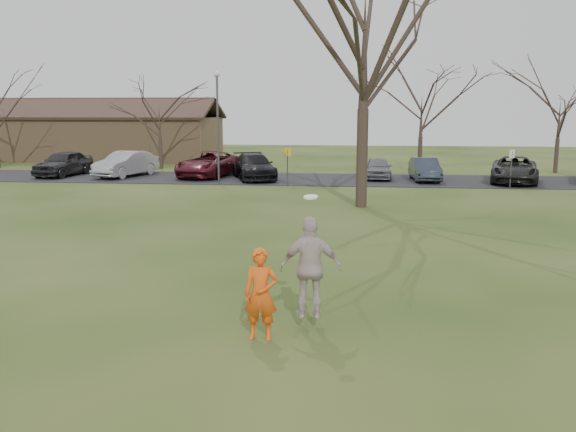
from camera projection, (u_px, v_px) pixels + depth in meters
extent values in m
plane|color=#1E380F|center=(266.00, 327.00, 11.72)|extent=(120.00, 120.00, 0.00)
cube|color=black|center=(326.00, 179.00, 36.18)|extent=(62.00, 6.50, 0.04)
imported|color=#ED5713|center=(261.00, 294.00, 11.00)|extent=(0.63, 0.42, 1.71)
imported|color=#232326|center=(63.00, 163.00, 37.84)|extent=(2.40, 4.85, 1.59)
imported|color=#98979D|center=(126.00, 164.00, 37.43)|extent=(2.96, 5.05, 1.57)
imported|color=#4E121C|center=(208.00, 164.00, 37.38)|extent=(3.51, 5.98, 1.56)
imported|color=black|center=(254.00, 166.00, 36.11)|extent=(3.70, 5.59, 1.50)
imported|color=slate|center=(378.00, 168.00, 36.27)|extent=(1.56, 3.81, 1.29)
imported|color=#2A323F|center=(425.00, 169.00, 35.30)|extent=(1.62, 4.13, 1.34)
imported|color=black|center=(514.00, 170.00, 34.36)|extent=(3.68, 5.79, 1.49)
imported|color=beige|center=(311.00, 268.00, 11.43)|extent=(1.20, 0.58, 1.97)
cylinder|color=white|center=(311.00, 197.00, 11.12)|extent=(0.27, 0.27, 0.08)
cube|color=#8C6D4C|center=(97.00, 138.00, 50.73)|extent=(20.00, 8.00, 3.50)
cube|color=#33231C|center=(84.00, 108.00, 48.29)|extent=(20.60, 4.40, 1.78)
cube|color=#33231C|center=(105.00, 108.00, 52.30)|extent=(20.60, 4.40, 1.78)
cube|color=#38281E|center=(94.00, 100.00, 50.17)|extent=(20.60, 0.45, 0.20)
cylinder|color=#47474C|center=(218.00, 131.00, 33.85)|extent=(0.12, 0.12, 6.00)
sphere|color=beige|center=(217.00, 74.00, 33.30)|extent=(0.34, 0.34, 0.34)
cylinder|color=#47474C|center=(287.00, 168.00, 33.28)|extent=(0.06, 0.06, 2.00)
cube|color=yellow|center=(287.00, 152.00, 33.13)|extent=(0.35, 0.35, 0.45)
cylinder|color=#47474C|center=(511.00, 170.00, 32.00)|extent=(0.06, 0.06, 2.00)
cube|color=silver|center=(512.00, 154.00, 31.85)|extent=(0.35, 0.35, 0.45)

